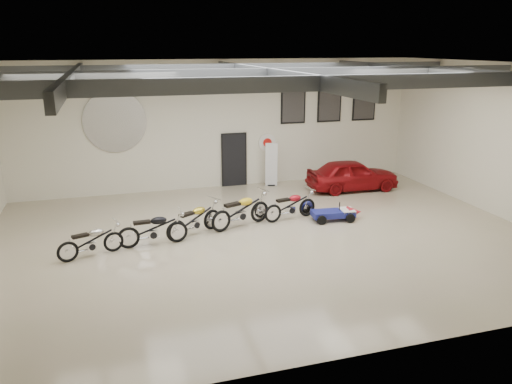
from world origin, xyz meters
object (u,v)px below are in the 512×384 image
object	(u,v)px
motorcycle_black	(153,229)
motorcycle_red	(290,205)
motorcycle_gold	(195,219)
vintage_car	(352,175)
motorcycle_silver	(91,241)
motorcycle_yellow	(241,210)
go_kart	(337,211)
banner_stand	(271,164)

from	to	relation	value
motorcycle_black	motorcycle_red	bearing A→B (deg)	8.84
motorcycle_gold	vintage_car	world-z (taller)	vintage_car
motorcycle_black	vintage_car	bearing A→B (deg)	20.56
motorcycle_silver	motorcycle_yellow	bearing A→B (deg)	-4.59
motorcycle_silver	motorcycle_red	size ratio (longest dim) A/B	0.94
go_kart	vintage_car	distance (m)	3.76
motorcycle_silver	motorcycle_black	world-z (taller)	motorcycle_black
go_kart	vintage_car	size ratio (longest dim) A/B	0.47
motorcycle_silver	motorcycle_yellow	world-z (taller)	motorcycle_yellow
motorcycle_silver	motorcycle_red	distance (m)	6.33
banner_stand	motorcycle_silver	world-z (taller)	banner_stand
motorcycle_silver	go_kart	world-z (taller)	motorcycle_silver
motorcycle_gold	motorcycle_yellow	distance (m)	1.54
motorcycle_silver	motorcycle_red	world-z (taller)	motorcycle_red
motorcycle_red	banner_stand	bearing A→B (deg)	68.29
motorcycle_yellow	motorcycle_gold	bearing A→B (deg)	170.06
motorcycle_silver	motorcycle_black	bearing A→B (deg)	-7.10
motorcycle_gold	motorcycle_red	bearing A→B (deg)	-21.73
motorcycle_yellow	vintage_car	xyz separation A→B (m)	(5.29, 2.79, 0.06)
motorcycle_yellow	vintage_car	size ratio (longest dim) A/B	0.59
banner_stand	go_kart	world-z (taller)	banner_stand
motorcycle_silver	motorcycle_yellow	xyz separation A→B (m)	(4.47, 1.08, 0.09)
motorcycle_black	motorcycle_gold	bearing A→B (deg)	16.89
banner_stand	motorcycle_black	size ratio (longest dim) A/B	0.92
motorcycle_gold	vintage_car	xyz separation A→B (m)	(6.80, 3.08, 0.10)
motorcycle_silver	go_kart	size ratio (longest dim) A/B	1.04
motorcycle_black	motorcycle_yellow	bearing A→B (deg)	12.00
motorcycle_gold	motorcycle_yellow	bearing A→B (deg)	-19.57
banner_stand	motorcycle_black	xyz separation A→B (m)	(-5.22, -5.04, -0.39)
motorcycle_yellow	motorcycle_red	bearing A→B (deg)	-14.01
motorcycle_yellow	motorcycle_red	world-z (taller)	motorcycle_yellow
motorcycle_gold	motorcycle_red	distance (m)	3.28
motorcycle_gold	vintage_car	bearing A→B (deg)	-6.00
motorcycle_silver	vintage_car	world-z (taller)	vintage_car
motorcycle_yellow	motorcycle_silver	bearing A→B (deg)	172.90
motorcycle_black	go_kart	xyz separation A→B (m)	(5.97, 0.45, -0.20)
go_kart	motorcycle_silver	bearing A→B (deg)	-167.83
vintage_car	motorcycle_silver	bearing A→B (deg)	113.59
banner_stand	motorcycle_black	world-z (taller)	banner_stand
motorcycle_yellow	vintage_car	bearing A→B (deg)	7.08
banner_stand	motorcycle_yellow	distance (m)	4.94
motorcycle_red	motorcycle_yellow	bearing A→B (deg)	174.72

